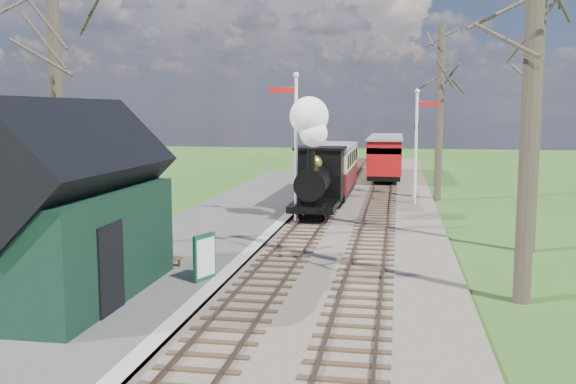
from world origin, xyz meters
name	(u,v)px	position (x,y,z in m)	size (l,w,h in m)	color
distant_hills	(378,288)	(1.40, 64.38, -16.21)	(114.40, 48.00, 22.02)	#385B23
ballast_bed	(354,203)	(1.30, 22.00, 0.05)	(8.00, 60.00, 0.10)	brown
track_near	(328,201)	(0.00, 22.00, 0.10)	(1.60, 60.00, 0.15)	brown
track_far	(380,203)	(2.60, 22.00, 0.10)	(1.60, 60.00, 0.15)	brown
platform	(218,228)	(-3.50, 14.00, 0.10)	(5.00, 44.00, 0.20)	#474442
coping_strip	(275,229)	(-1.20, 14.00, 0.10)	(0.40, 44.00, 0.21)	#B2AD9E
station_shed	(68,212)	(-4.30, 4.00, 2.27)	(3.25, 6.30, 4.78)	black
semaphore_near	(294,136)	(-0.77, 16.00, 3.62)	(1.22, 0.24, 6.22)	silver
semaphore_far	(418,138)	(4.37, 22.00, 3.35)	(1.22, 0.24, 5.72)	silver
bare_trees	(331,93)	(1.33, 10.10, 5.21)	(15.51, 22.39, 12.00)	#382D23
fence_line	(353,168)	(0.30, 36.00, 0.55)	(12.60, 0.08, 1.00)	slate
locomotive	(316,166)	(-0.01, 17.16, 2.30)	(2.01, 4.70, 5.04)	black
coach	(331,168)	(0.00, 23.23, 1.68)	(2.35, 8.06, 2.47)	black
red_carriage_a	(385,158)	(2.60, 31.80, 1.61)	(2.24, 5.56, 2.36)	black
red_carriage_b	(386,153)	(2.60, 37.30, 1.61)	(2.24, 5.56, 2.36)	black
sign_board	(205,257)	(-1.56, 5.99, 0.82)	(0.39, 0.82, 1.24)	#0D4122
bench	(158,256)	(-3.17, 6.78, 0.59)	(0.86, 1.53, 0.84)	#4E321B
person	(135,259)	(-3.13, 5.10, 0.91)	(0.52, 0.34, 1.43)	black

